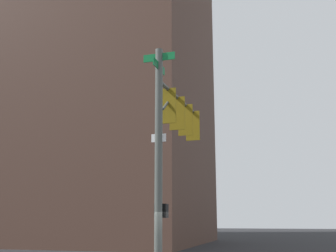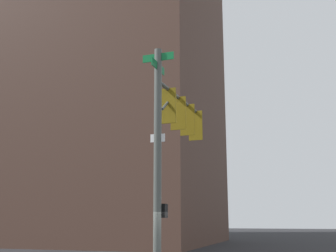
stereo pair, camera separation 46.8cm
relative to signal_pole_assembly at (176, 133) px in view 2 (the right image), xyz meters
name	(u,v)px [view 2 (the right image)]	position (x,y,z in m)	size (l,w,h in m)	color
signal_pole_assembly	(176,133)	(0.00, 0.00, 0.00)	(1.01, 5.40, 7.42)	#4C514C
building_brick_nearside	(123,51)	(-13.59, 26.27, 14.69)	(18.19, 19.76, 39.57)	#4C3328
building_brick_midblock	(48,72)	(-28.29, 34.69, 16.77)	(18.40, 15.31, 43.74)	brown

